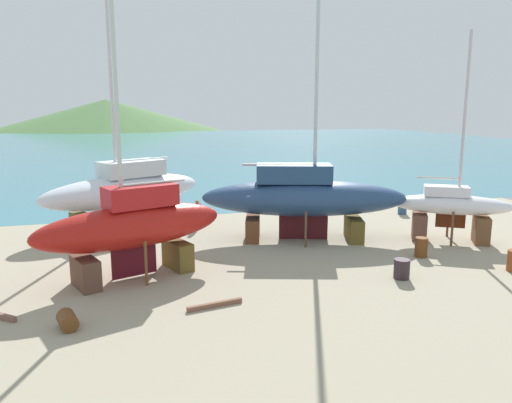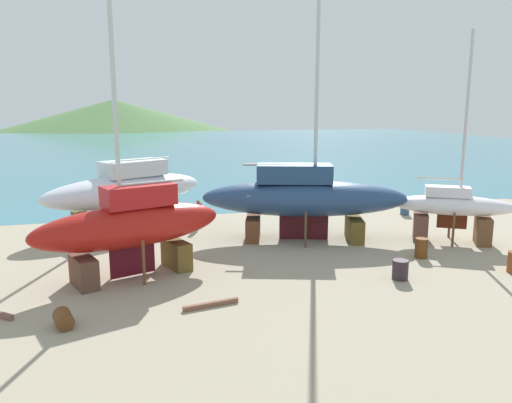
# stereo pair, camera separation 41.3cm
# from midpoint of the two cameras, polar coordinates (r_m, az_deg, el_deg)

# --- Properties ---
(ground_plane) EXTENTS (41.61, 41.61, 0.00)m
(ground_plane) POSITION_cam_midpoint_polar(r_m,az_deg,el_deg) (22.64, 4.30, -6.71)
(ground_plane) COLOR gray
(sea_water) EXTENTS (150.66, 112.42, 0.01)m
(sea_water) POSITION_cam_midpoint_polar(r_m,az_deg,el_deg) (87.58, -9.85, 6.24)
(sea_water) COLOR teal
(sea_water) RESTS_ON ground
(headland_hill) EXTENTS (136.34, 136.34, 18.62)m
(headland_hill) POSITION_cam_midpoint_polar(r_m,az_deg,el_deg) (169.61, -15.94, 8.15)
(headland_hill) COLOR #486F3C
(headland_hill) RESTS_ON ground
(sailboat_large_starboard) EXTENTS (10.98, 5.77, 15.91)m
(sailboat_large_starboard) POSITION_cam_midpoint_polar(r_m,az_deg,el_deg) (25.62, 5.95, 0.54)
(sailboat_large_starboard) COLOR brown
(sailboat_large_starboard) RESTS_ON ground
(sailboat_far_slipway) EXTENTS (8.11, 4.79, 11.72)m
(sailboat_far_slipway) POSITION_cam_midpoint_polar(r_m,az_deg,el_deg) (20.39, -13.62, -2.73)
(sailboat_far_slipway) COLOR brown
(sailboat_far_slipway) RESTS_ON ground
(sailboat_mid_port) EXTENTS (10.20, 7.60, 17.89)m
(sailboat_mid_port) POSITION_cam_midpoint_polar(r_m,az_deg,el_deg) (29.32, -14.31, 1.40)
(sailboat_mid_port) COLOR brown
(sailboat_mid_port) RESTS_ON ground
(sailboat_small_center) EXTENTS (6.04, 4.50, 10.48)m
(sailboat_small_center) POSITION_cam_midpoint_polar(r_m,az_deg,el_deg) (27.04, 22.17, -0.66)
(sailboat_small_center) COLOR brown
(sailboat_small_center) RESTS_ON ground
(worker) EXTENTS (0.43, 0.50, 1.64)m
(worker) POSITION_cam_midpoint_polar(r_m,az_deg,el_deg) (28.34, -6.25, -1.38)
(worker) COLOR orange
(worker) RESTS_ON ground
(barrel_rust_near) EXTENTS (0.84, 0.84, 0.80)m
(barrel_rust_near) POSITION_cam_midpoint_polar(r_m,az_deg,el_deg) (20.86, 16.90, -7.56)
(barrel_rust_near) COLOR #30232A
(barrel_rust_near) RESTS_ON ground
(barrel_rust_far) EXTENTS (0.67, 0.67, 0.91)m
(barrel_rust_far) POSITION_cam_midpoint_polar(r_m,az_deg,el_deg) (24.03, 19.04, -5.11)
(barrel_rust_far) COLOR brown
(barrel_rust_far) RESTS_ON ground
(barrel_tipped_center) EXTENTS (0.61, 0.61, 0.86)m
(barrel_tipped_center) POSITION_cam_midpoint_polar(r_m,az_deg,el_deg) (33.19, 17.19, -0.74)
(barrel_tipped_center) COLOR #2F5070
(barrel_tipped_center) RESTS_ON ground
(barrel_tar_black) EXTENTS (0.75, 0.94, 0.55)m
(barrel_tar_black) POSITION_cam_midpoint_polar(r_m,az_deg,el_deg) (16.97, -20.71, -12.59)
(barrel_tar_black) COLOR brown
(barrel_tar_black) RESTS_ON ground
(timber_long_fore) EXTENTS (2.00, 0.53, 0.17)m
(timber_long_fore) POSITION_cam_midpoint_polar(r_m,az_deg,el_deg) (17.53, -4.55, -11.79)
(timber_long_fore) COLOR brown
(timber_long_fore) RESTS_ON ground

